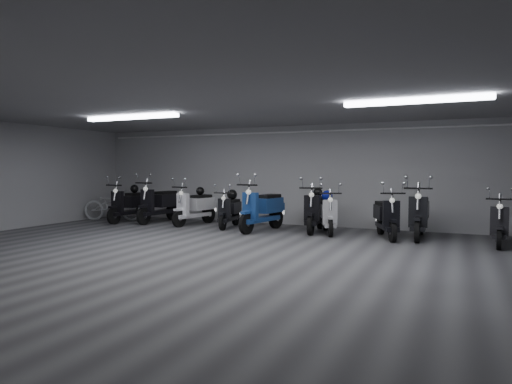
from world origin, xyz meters
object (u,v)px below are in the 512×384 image
at_px(scooter_2, 194,201).
at_px(scooter_1, 159,198).
at_px(scooter_3, 229,206).
at_px(scooter_7, 387,210).
at_px(scooter_6, 328,208).
at_px(helmet_1, 318,192).
at_px(scooter_4, 262,202).
at_px(scooter_5, 316,204).
at_px(scooter_0, 129,199).
at_px(scooter_9, 499,216).
at_px(scooter_8, 419,207).
at_px(bicycle, 113,201).
at_px(helmet_2, 134,189).
at_px(helmet_4, 327,196).
at_px(helmet_3, 200,191).
at_px(helmet_0, 232,195).

bearing_deg(scooter_2, scooter_1, -173.43).
xyz_separation_m(scooter_3, scooter_7, (4.14, -0.16, 0.06)).
bearing_deg(scooter_3, scooter_6, -8.15).
bearing_deg(helmet_1, scooter_4, -150.60).
xyz_separation_m(scooter_5, scooter_7, (1.78, -0.35, -0.04)).
relative_size(scooter_0, scooter_9, 1.12).
bearing_deg(helmet_1, scooter_1, -176.91).
height_order(scooter_2, helmet_1, scooter_2).
relative_size(scooter_8, bicycle, 1.08).
bearing_deg(scooter_2, scooter_7, 7.74).
distance_m(scooter_6, helmet_1, 0.68).
bearing_deg(helmet_1, scooter_9, -9.65).
bearing_deg(scooter_1, bicycle, -170.44).
bearing_deg(scooter_7, scooter_6, 151.87).
bearing_deg(helmet_2, scooter_7, -2.57).
height_order(scooter_9, helmet_2, scooter_9).
bearing_deg(scooter_5, scooter_4, -166.45).
relative_size(scooter_2, scooter_3, 1.13).
bearing_deg(scooter_3, scooter_5, -3.88).
height_order(bicycle, helmet_4, bicycle).
bearing_deg(scooter_2, scooter_0, -164.47).
bearing_deg(scooter_0, scooter_3, 3.19).
xyz_separation_m(scooter_2, scooter_4, (2.24, -0.36, 0.07)).
xyz_separation_m(scooter_3, scooter_9, (6.41, -0.24, 0.02)).
bearing_deg(helmet_4, bicycle, -178.13).
bearing_deg(helmet_4, helmet_1, 144.82).
relative_size(scooter_6, scooter_7, 0.96).
bearing_deg(scooter_6, scooter_1, 156.92).
height_order(scooter_2, scooter_4, scooter_4).
bearing_deg(bicycle, helmet_2, -93.51).
distance_m(scooter_7, helmet_4, 1.58).
bearing_deg(bicycle, helmet_4, -104.06).
xyz_separation_m(scooter_5, helmet_2, (-5.69, -0.02, 0.28)).
bearing_deg(helmet_1, scooter_0, -174.60).
distance_m(scooter_7, helmet_2, 7.48).
distance_m(helmet_2, helmet_3, 2.21).
xyz_separation_m(helmet_2, helmet_3, (2.21, 0.18, -0.03)).
bearing_deg(helmet_0, helmet_4, 0.29).
bearing_deg(helmet_2, helmet_3, 4.57).
height_order(scooter_3, scooter_5, scooter_5).
distance_m(bicycle, helmet_3, 2.96).
bearing_deg(scooter_3, helmet_0, 90.00).
bearing_deg(scooter_7, scooter_3, 156.74).
height_order(scooter_0, scooter_2, scooter_0).
bearing_deg(helmet_0, helmet_1, 5.51).
relative_size(scooter_6, helmet_0, 6.05).
bearing_deg(scooter_5, scooter_9, -11.80).
bearing_deg(scooter_6, helmet_4, 90.00).
distance_m(scooter_2, helmet_3, 0.38).
height_order(scooter_0, scooter_1, scooter_1).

